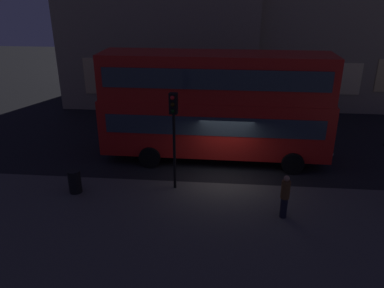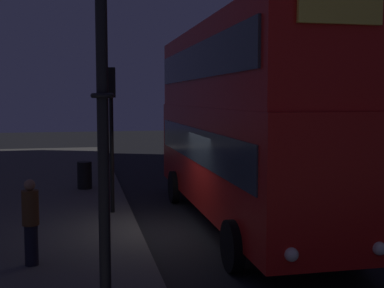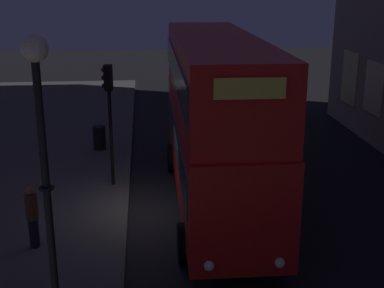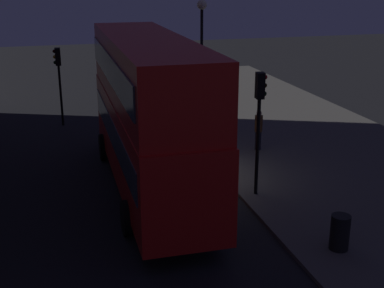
{
  "view_description": "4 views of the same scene",
  "coord_description": "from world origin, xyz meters",
  "px_view_note": "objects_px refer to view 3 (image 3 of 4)",
  "views": [
    {
      "loc": [
        -0.08,
        -15.42,
        8.07
      ],
      "look_at": [
        -1.54,
        0.44,
        1.49
      ],
      "focal_mm": 35.33,
      "sensor_mm": 36.0,
      "label": 1
    },
    {
      "loc": [
        12.43,
        -2.07,
        3.44
      ],
      "look_at": [
        -0.91,
        0.89,
        2.19
      ],
      "focal_mm": 47.0,
      "sensor_mm": 36.0,
      "label": 2
    },
    {
      "loc": [
        15.24,
        -0.06,
        6.98
      ],
      "look_at": [
        -0.31,
        1.38,
        2.09
      ],
      "focal_mm": 49.39,
      "sensor_mm": 36.0,
      "label": 3
    },
    {
      "loc": [
        -17.45,
        5.33,
        7.34
      ],
      "look_at": [
        -0.69,
        0.65,
        1.62
      ],
      "focal_mm": 49.06,
      "sensor_mm": 36.0,
      "label": 4
    }
  ],
  "objects_px": {
    "traffic_light_near_kerb": "(109,100)",
    "street_lamp": "(42,142)",
    "litter_bin": "(99,138)",
    "double_decker_bus": "(215,113)",
    "pedestrian": "(32,216)"
  },
  "relations": [
    {
      "from": "pedestrian",
      "to": "traffic_light_near_kerb",
      "type": "bearing_deg",
      "value": 62.46
    },
    {
      "from": "double_decker_bus",
      "to": "pedestrian",
      "type": "distance_m",
      "value": 6.24
    },
    {
      "from": "double_decker_bus",
      "to": "pedestrian",
      "type": "relative_size",
      "value": 6.46
    },
    {
      "from": "traffic_light_near_kerb",
      "to": "double_decker_bus",
      "type": "bearing_deg",
      "value": 71.98
    },
    {
      "from": "litter_bin",
      "to": "double_decker_bus",
      "type": "bearing_deg",
      "value": 36.05
    },
    {
      "from": "litter_bin",
      "to": "pedestrian",
      "type": "bearing_deg",
      "value": -7.44
    },
    {
      "from": "double_decker_bus",
      "to": "street_lamp",
      "type": "distance_m",
      "value": 8.16
    },
    {
      "from": "litter_bin",
      "to": "traffic_light_near_kerb",
      "type": "bearing_deg",
      "value": 10.25
    },
    {
      "from": "double_decker_bus",
      "to": "litter_bin",
      "type": "height_order",
      "value": "double_decker_bus"
    },
    {
      "from": "traffic_light_near_kerb",
      "to": "street_lamp",
      "type": "bearing_deg",
      "value": 2.6
    },
    {
      "from": "traffic_light_near_kerb",
      "to": "street_lamp",
      "type": "relative_size",
      "value": 0.7
    },
    {
      "from": "traffic_light_near_kerb",
      "to": "pedestrian",
      "type": "bearing_deg",
      "value": -16.56
    },
    {
      "from": "street_lamp",
      "to": "pedestrian",
      "type": "distance_m",
      "value": 5.5
    },
    {
      "from": "street_lamp",
      "to": "pedestrian",
      "type": "height_order",
      "value": "street_lamp"
    },
    {
      "from": "double_decker_bus",
      "to": "litter_bin",
      "type": "relative_size",
      "value": 11.24
    }
  ]
}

